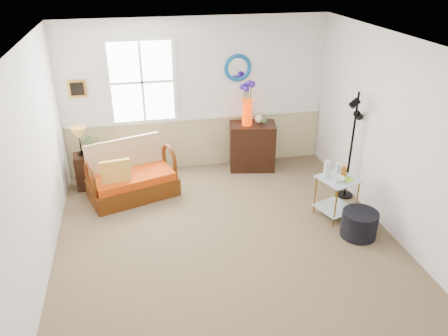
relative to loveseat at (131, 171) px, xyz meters
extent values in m
cube|color=#836B50|center=(1.20, -1.61, -0.43)|extent=(4.50, 5.00, 0.01)
cube|color=white|center=(1.20, -1.61, 2.17)|extent=(4.50, 5.00, 0.01)
cube|color=white|center=(1.20, 0.89, 0.87)|extent=(4.50, 0.01, 2.60)
cube|color=white|center=(1.20, -4.11, 0.87)|extent=(4.50, 0.01, 2.60)
cube|color=white|center=(-1.05, -1.61, 0.87)|extent=(0.01, 5.00, 2.60)
cube|color=white|center=(3.45, -1.61, 0.87)|extent=(0.01, 5.00, 2.60)
cube|color=tan|center=(1.20, 0.87, 0.02)|extent=(4.46, 0.02, 0.90)
cube|color=white|center=(1.20, 0.86, 0.49)|extent=(4.46, 0.04, 0.06)
cube|color=gold|center=(-0.72, 0.87, 1.12)|extent=(0.28, 0.03, 0.28)
torus|color=#1A70AA|center=(1.90, 0.87, 1.32)|extent=(0.47, 0.07, 0.47)
imported|color=#395E2F|center=(-0.60, 0.46, 0.29)|extent=(0.35, 0.38, 0.29)
cylinder|color=black|center=(2.98, -1.76, -0.25)|extent=(0.52, 0.52, 0.37)
camera|label=1|loc=(0.14, -6.22, 3.08)|focal=35.00mm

